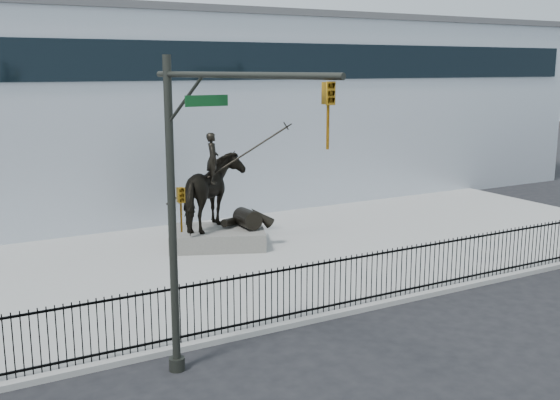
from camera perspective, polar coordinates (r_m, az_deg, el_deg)
ground at (r=18.72m, az=12.09°, el=-9.88°), size 120.00×120.00×0.00m
plaza at (r=24.08m, az=1.03°, el=-4.58°), size 30.00×12.00×0.15m
building at (r=35.04m, az=-9.85°, el=7.66°), size 44.00×14.00×9.00m
picket_fence at (r=19.32m, az=9.74°, el=-6.28°), size 22.10×0.10×1.50m
statue_plinth at (r=24.69m, az=-5.50°, el=-3.26°), size 4.15×3.56×0.65m
equestrian_statue at (r=24.32m, az=-5.42°, el=0.62°), size 4.16×3.46×3.79m
traffic_signal_left at (r=13.57m, az=-7.26°, el=-0.13°), size 1.52×4.84×7.00m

